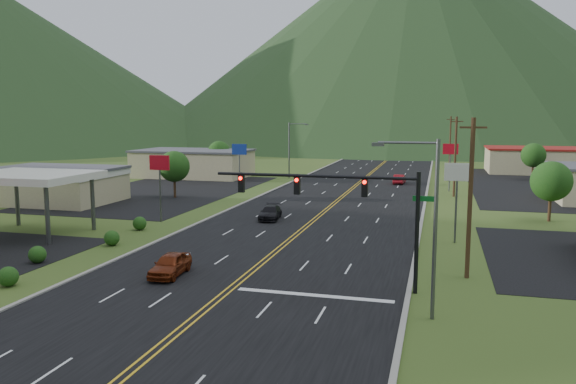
% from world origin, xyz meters
% --- Properties ---
extents(ground, '(500.00, 500.00, 0.00)m').
position_xyz_m(ground, '(0.00, 0.00, 0.00)').
color(ground, '#253E16').
rests_on(ground, ground).
extents(road, '(20.00, 460.00, 0.04)m').
position_xyz_m(road, '(0.00, 0.00, 0.00)').
color(road, black).
rests_on(road, ground).
extents(traffic_signal, '(13.10, 0.43, 7.00)m').
position_xyz_m(traffic_signal, '(6.48, 14.00, 5.33)').
color(traffic_signal, black).
rests_on(traffic_signal, ground).
extents(streetlight_east, '(3.28, 0.25, 9.00)m').
position_xyz_m(streetlight_east, '(11.18, 10.00, 5.18)').
color(streetlight_east, '#59595E').
rests_on(streetlight_east, ground).
extents(streetlight_west, '(3.28, 0.25, 9.00)m').
position_xyz_m(streetlight_west, '(-11.68, 70.00, 5.18)').
color(streetlight_west, '#59595E').
rests_on(streetlight_west, ground).
extents(gas_canopy, '(10.00, 8.00, 5.30)m').
position_xyz_m(gas_canopy, '(-22.00, 22.00, 4.87)').
color(gas_canopy, white).
rests_on(gas_canopy, ground).
extents(building_west_mid, '(14.40, 10.40, 4.10)m').
position_xyz_m(building_west_mid, '(-32.00, 38.00, 2.27)').
color(building_west_mid, '#CABA8C').
rests_on(building_west_mid, ground).
extents(building_west_far, '(18.40, 11.40, 4.50)m').
position_xyz_m(building_west_far, '(-28.00, 68.00, 2.26)').
color(building_west_far, '#CABA8C').
rests_on(building_west_far, ground).
extents(building_east_far, '(16.40, 12.40, 4.50)m').
position_xyz_m(building_east_far, '(28.00, 90.00, 2.26)').
color(building_east_far, '#CABA8C').
rests_on(building_east_far, ground).
extents(pole_sign_west_a, '(2.00, 0.18, 6.40)m').
position_xyz_m(pole_sign_west_a, '(-14.00, 30.00, 5.05)').
color(pole_sign_west_a, '#59595E').
rests_on(pole_sign_west_a, ground).
extents(pole_sign_west_b, '(2.00, 0.18, 6.40)m').
position_xyz_m(pole_sign_west_b, '(-14.00, 52.00, 5.05)').
color(pole_sign_west_b, '#59595E').
rests_on(pole_sign_west_b, ground).
extents(pole_sign_east_a, '(2.00, 0.18, 6.40)m').
position_xyz_m(pole_sign_east_a, '(13.00, 28.00, 5.05)').
color(pole_sign_east_a, '#59595E').
rests_on(pole_sign_east_a, ground).
extents(pole_sign_east_b, '(2.00, 0.18, 6.40)m').
position_xyz_m(pole_sign_east_b, '(13.00, 60.00, 5.05)').
color(pole_sign_east_b, '#59595E').
rests_on(pole_sign_east_b, ground).
extents(tree_west_a, '(3.84, 3.84, 5.82)m').
position_xyz_m(tree_west_a, '(-20.00, 45.00, 3.89)').
color(tree_west_a, '#382314').
rests_on(tree_west_a, ground).
extents(tree_west_b, '(3.84, 3.84, 5.82)m').
position_xyz_m(tree_west_b, '(-25.00, 72.00, 3.89)').
color(tree_west_b, '#382314').
rests_on(tree_west_b, ground).
extents(tree_east_a, '(3.84, 3.84, 5.82)m').
position_xyz_m(tree_east_a, '(22.00, 40.00, 3.89)').
color(tree_east_a, '#382314').
rests_on(tree_east_a, ground).
extents(tree_east_b, '(3.84, 3.84, 5.82)m').
position_xyz_m(tree_east_b, '(26.00, 78.00, 3.89)').
color(tree_east_b, '#382314').
rests_on(tree_east_b, ground).
extents(utility_pole_a, '(1.60, 0.28, 10.00)m').
position_xyz_m(utility_pole_a, '(13.50, 18.00, 5.13)').
color(utility_pole_a, '#382314').
rests_on(utility_pole_a, ground).
extents(utility_pole_b, '(1.60, 0.28, 10.00)m').
position_xyz_m(utility_pole_b, '(13.50, 55.00, 5.13)').
color(utility_pole_b, '#382314').
rests_on(utility_pole_b, ground).
extents(utility_pole_c, '(1.60, 0.28, 10.00)m').
position_xyz_m(utility_pole_c, '(13.50, 95.00, 5.13)').
color(utility_pole_c, '#382314').
rests_on(utility_pole_c, ground).
extents(utility_pole_d, '(1.60, 0.28, 10.00)m').
position_xyz_m(utility_pole_d, '(13.50, 135.00, 5.13)').
color(utility_pole_d, '#382314').
rests_on(utility_pole_d, ground).
extents(mountain_n, '(220.00, 220.00, 85.00)m').
position_xyz_m(mountain_n, '(0.00, 220.00, 42.50)').
color(mountain_n, '#183116').
rests_on(mountain_n, ground).
extents(car_red_near, '(2.00, 4.30, 1.43)m').
position_xyz_m(car_red_near, '(-4.68, 13.52, 0.71)').
color(car_red_near, maroon).
rests_on(car_red_near, ground).
extents(car_dark_mid, '(2.37, 4.68, 1.30)m').
position_xyz_m(car_dark_mid, '(-4.21, 33.83, 0.65)').
color(car_dark_mid, black).
rests_on(car_dark_mid, ground).
extents(car_red_far, '(1.71, 4.29, 1.39)m').
position_xyz_m(car_red_far, '(5.95, 66.67, 0.69)').
color(car_red_far, maroon).
rests_on(car_red_far, ground).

